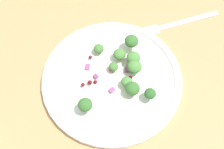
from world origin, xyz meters
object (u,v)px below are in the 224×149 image
(plate, at_px, (112,79))
(broccoli_floret_1, at_px, (114,67))
(fork, at_px, (177,24))
(broccoli_floret_2, at_px, (134,67))
(broccoli_floret_0, at_px, (127,82))

(plate, height_order, broccoli_floret_1, broccoli_floret_1)
(plate, xyz_separation_m, fork, (-0.17, 0.11, -0.01))
(plate, bearing_deg, fork, 146.44)
(broccoli_floret_1, distance_m, broccoli_floret_2, 0.04)
(fork, bearing_deg, plate, -33.56)
(broccoli_floret_1, bearing_deg, plate, 2.25)
(broccoli_floret_1, xyz_separation_m, broccoli_floret_2, (-0.01, 0.04, 0.01))
(fork, bearing_deg, broccoli_floret_2, -26.46)
(broccoli_floret_0, xyz_separation_m, broccoli_floret_1, (-0.03, -0.03, -0.00))
(plate, bearing_deg, broccoli_floret_0, 70.71)
(plate, height_order, broccoli_floret_0, broccoli_floret_0)
(plate, relative_size, broccoli_floret_1, 14.40)
(broccoli_floret_0, height_order, fork, broccoli_floret_0)
(broccoli_floret_0, distance_m, broccoli_floret_1, 0.04)
(broccoli_floret_0, bearing_deg, plate, -109.29)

